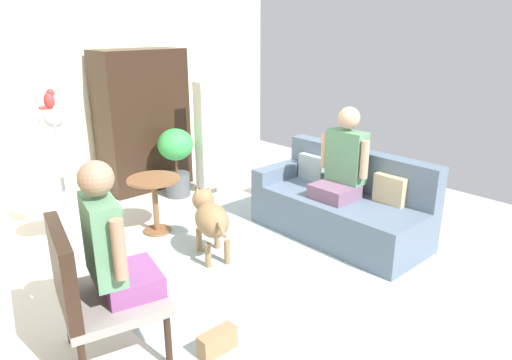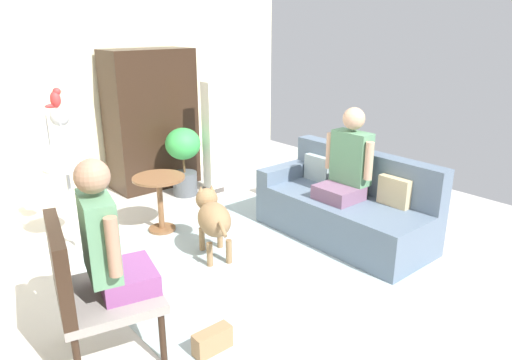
{
  "view_description": "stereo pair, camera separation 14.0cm",
  "coord_description": "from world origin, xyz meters",
  "px_view_note": "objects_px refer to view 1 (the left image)",
  "views": [
    {
      "loc": [
        -2.47,
        -2.92,
        2.12
      ],
      "look_at": [
        -0.12,
        -0.37,
        0.94
      ],
      "focal_mm": 32.73,
      "sensor_mm": 36.0,
      "label": 1
    },
    {
      "loc": [
        -2.37,
        -3.01,
        2.12
      ],
      "look_at": [
        -0.12,
        -0.37,
        0.94
      ],
      "focal_mm": 32.73,
      "sensor_mm": 36.0,
      "label": 2
    }
  ],
  "objects_px": {
    "couch": "(341,206)",
    "person_on_armchair": "(110,243)",
    "armoire_cabinet": "(142,120)",
    "parrot": "(49,100)",
    "round_end_table": "(155,195)",
    "potted_plant": "(176,156)",
    "handbag": "(217,342)",
    "armchair": "(89,287)",
    "person_on_couch": "(343,161)",
    "dog": "(210,217)",
    "column_lamp": "(204,139)",
    "bird_cage_stand": "(62,179)"
  },
  "relations": [
    {
      "from": "couch",
      "to": "person_on_armchair",
      "type": "height_order",
      "value": "person_on_armchair"
    },
    {
      "from": "couch",
      "to": "armoire_cabinet",
      "type": "distance_m",
      "value": 2.87
    },
    {
      "from": "parrot",
      "to": "round_end_table",
      "type": "bearing_deg",
      "value": -10.21
    },
    {
      "from": "parrot",
      "to": "potted_plant",
      "type": "relative_size",
      "value": 0.2
    },
    {
      "from": "couch",
      "to": "handbag",
      "type": "xyz_separation_m",
      "value": [
        -2.11,
        -0.61,
        -0.23
      ]
    },
    {
      "from": "parrot",
      "to": "armoire_cabinet",
      "type": "height_order",
      "value": "armoire_cabinet"
    },
    {
      "from": "armchair",
      "to": "parrot",
      "type": "bearing_deg",
      "value": 73.76
    },
    {
      "from": "person_on_couch",
      "to": "dog",
      "type": "bearing_deg",
      "value": 155.79
    },
    {
      "from": "couch",
      "to": "parrot",
      "type": "bearing_deg",
      "value": 146.62
    },
    {
      "from": "potted_plant",
      "to": "column_lamp",
      "type": "relative_size",
      "value": 0.61
    },
    {
      "from": "person_on_couch",
      "to": "round_end_table",
      "type": "height_order",
      "value": "person_on_couch"
    },
    {
      "from": "dog",
      "to": "armoire_cabinet",
      "type": "distance_m",
      "value": 2.32
    },
    {
      "from": "person_on_couch",
      "to": "person_on_armchair",
      "type": "height_order",
      "value": "person_on_armchair"
    },
    {
      "from": "parrot",
      "to": "handbag",
      "type": "bearing_deg",
      "value": -85.83
    },
    {
      "from": "round_end_table",
      "to": "parrot",
      "type": "height_order",
      "value": "parrot"
    },
    {
      "from": "parrot",
      "to": "handbag",
      "type": "xyz_separation_m",
      "value": [
        0.15,
        -2.1,
        -1.4
      ]
    },
    {
      "from": "person_on_armchair",
      "to": "handbag",
      "type": "xyz_separation_m",
      "value": [
        0.47,
        -0.44,
        -0.74
      ]
    },
    {
      "from": "person_on_armchair",
      "to": "bird_cage_stand",
      "type": "distance_m",
      "value": 1.7
    },
    {
      "from": "potted_plant",
      "to": "armchair",
      "type": "bearing_deg",
      "value": -133.43
    },
    {
      "from": "dog",
      "to": "potted_plant",
      "type": "xyz_separation_m",
      "value": [
        0.67,
        1.58,
        0.14
      ]
    },
    {
      "from": "armchair",
      "to": "person_on_couch",
      "type": "height_order",
      "value": "person_on_couch"
    },
    {
      "from": "round_end_table",
      "to": "parrot",
      "type": "relative_size",
      "value": 3.44
    },
    {
      "from": "parrot",
      "to": "handbag",
      "type": "height_order",
      "value": "parrot"
    },
    {
      "from": "parrot",
      "to": "handbag",
      "type": "relative_size",
      "value": 0.64
    },
    {
      "from": "dog",
      "to": "person_on_armchair",
      "type": "bearing_deg",
      "value": -151.53
    },
    {
      "from": "column_lamp",
      "to": "armoire_cabinet",
      "type": "distance_m",
      "value": 0.89
    },
    {
      "from": "couch",
      "to": "armoire_cabinet",
      "type": "relative_size",
      "value": 0.99
    },
    {
      "from": "armchair",
      "to": "potted_plant",
      "type": "bearing_deg",
      "value": 46.57
    },
    {
      "from": "armoire_cabinet",
      "to": "potted_plant",
      "type": "bearing_deg",
      "value": -81.4
    },
    {
      "from": "couch",
      "to": "column_lamp",
      "type": "distance_m",
      "value": 2.03
    },
    {
      "from": "armchair",
      "to": "armoire_cabinet",
      "type": "relative_size",
      "value": 0.54
    },
    {
      "from": "couch",
      "to": "person_on_couch",
      "type": "bearing_deg",
      "value": -147.79
    },
    {
      "from": "potted_plant",
      "to": "armoire_cabinet",
      "type": "relative_size",
      "value": 0.48
    },
    {
      "from": "bird_cage_stand",
      "to": "handbag",
      "type": "distance_m",
      "value": 2.21
    },
    {
      "from": "potted_plant",
      "to": "dog",
      "type": "bearing_deg",
      "value": -113.13
    },
    {
      "from": "person_on_armchair",
      "to": "handbag",
      "type": "height_order",
      "value": "person_on_armchair"
    },
    {
      "from": "couch",
      "to": "dog",
      "type": "relative_size",
      "value": 2.31
    },
    {
      "from": "armoire_cabinet",
      "to": "handbag",
      "type": "relative_size",
      "value": 6.59
    },
    {
      "from": "column_lamp",
      "to": "armchair",
      "type": "bearing_deg",
      "value": -139.55
    },
    {
      "from": "armoire_cabinet",
      "to": "armchair",
      "type": "bearing_deg",
      "value": -125.46
    },
    {
      "from": "column_lamp",
      "to": "handbag",
      "type": "relative_size",
      "value": 5.23
    },
    {
      "from": "potted_plant",
      "to": "handbag",
      "type": "xyz_separation_m",
      "value": [
        -1.5,
        -2.72,
        -0.45
      ]
    },
    {
      "from": "round_end_table",
      "to": "dog",
      "type": "height_order",
      "value": "dog"
    },
    {
      "from": "column_lamp",
      "to": "armoire_cabinet",
      "type": "bearing_deg",
      "value": 120.37
    },
    {
      "from": "round_end_table",
      "to": "potted_plant",
      "type": "xyz_separation_m",
      "value": [
        0.78,
        0.78,
        0.11
      ]
    },
    {
      "from": "armchair",
      "to": "round_end_table",
      "type": "xyz_separation_m",
      "value": [
        1.34,
        1.47,
        -0.14
      ]
    },
    {
      "from": "armchair",
      "to": "column_lamp",
      "type": "relative_size",
      "value": 0.68
    },
    {
      "from": "round_end_table",
      "to": "dog",
      "type": "bearing_deg",
      "value": -82.16
    },
    {
      "from": "person_on_armchair",
      "to": "parrot",
      "type": "distance_m",
      "value": 1.82
    },
    {
      "from": "dog",
      "to": "armoire_cabinet",
      "type": "xyz_separation_m",
      "value": [
        0.58,
        2.18,
        0.51
      ]
    }
  ]
}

